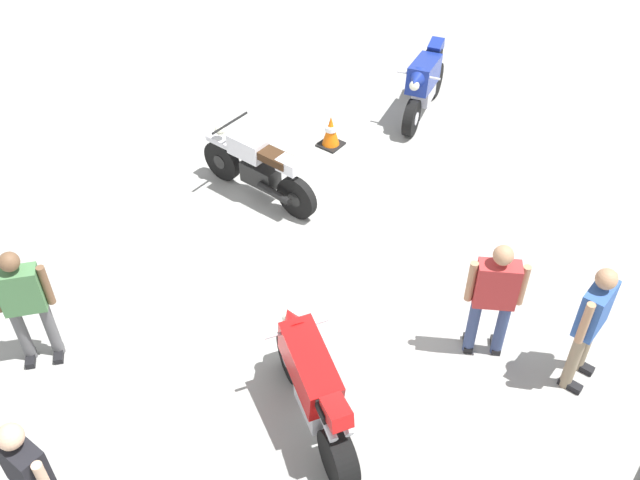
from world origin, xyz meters
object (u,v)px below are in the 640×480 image
(person_in_blue_shirt, at_px, (591,320))
(motorcycle_silver_cruiser, at_px, (258,168))
(person_in_red_shirt, at_px, (494,295))
(person_in_black_shirt, at_px, (31,476))
(traffic_cone, at_px, (331,131))
(motorcycle_red_sportbike, at_px, (313,386))
(person_in_green_shirt, at_px, (25,301))
(motorcycle_blue_sportbike, at_px, (424,83))

(person_in_blue_shirt, bearing_deg, motorcycle_silver_cruiser, 177.73)
(person_in_red_shirt, height_order, person_in_black_shirt, person_in_black_shirt)
(person_in_red_shirt, distance_m, traffic_cone, 4.63)
(motorcycle_red_sportbike, distance_m, traffic_cone, 5.21)
(motorcycle_silver_cruiser, xyz_separation_m, person_in_green_shirt, (3.77, -0.04, 0.38))
(motorcycle_red_sportbike, xyz_separation_m, motorcycle_blue_sportbike, (-5.99, -2.29, 0.00))
(person_in_black_shirt, distance_m, person_in_blue_shirt, 5.63)
(motorcycle_silver_cruiser, xyz_separation_m, person_in_blue_shirt, (0.35, 4.96, 0.42))
(person_in_black_shirt, bearing_deg, motorcycle_red_sportbike, -25.79)
(motorcycle_red_sportbike, bearing_deg, traffic_cone, -24.21)
(motorcycle_silver_cruiser, bearing_deg, person_in_green_shirt, 90.44)
(motorcycle_silver_cruiser, relative_size, traffic_cone, 3.95)
(person_in_red_shirt, bearing_deg, motorcycle_silver_cruiser, 49.74)
(person_in_green_shirt, height_order, traffic_cone, person_in_green_shirt)
(motorcycle_red_sportbike, xyz_separation_m, person_in_green_shirt, (1.19, -3.03, 0.30))
(motorcycle_red_sportbike, bearing_deg, person_in_black_shirt, 95.27)
(person_in_red_shirt, distance_m, person_in_green_shirt, 5.10)
(person_in_blue_shirt, height_order, traffic_cone, person_in_blue_shirt)
(motorcycle_red_sportbike, relative_size, traffic_cone, 3.33)
(motorcycle_red_sportbike, distance_m, person_in_black_shirt, 2.73)
(motorcycle_red_sportbike, relative_size, person_in_blue_shirt, 1.07)
(motorcycle_blue_sportbike, bearing_deg, person_in_red_shirt, 23.36)
(person_in_blue_shirt, bearing_deg, motorcycle_blue_sportbike, 140.35)
(motorcycle_silver_cruiser, bearing_deg, traffic_cone, -90.31)
(person_in_black_shirt, bearing_deg, person_in_green_shirt, 56.11)
(person_in_black_shirt, xyz_separation_m, traffic_cone, (-6.72, -1.77, -0.69))
(person_in_red_shirt, relative_size, person_in_green_shirt, 1.02)
(person_in_red_shirt, xyz_separation_m, person_in_black_shirt, (4.38, -2.17, 0.03))
(person_in_green_shirt, distance_m, traffic_cone, 5.51)
(motorcycle_red_sportbike, bearing_deg, motorcycle_silver_cruiser, -9.59)
(motorcycle_blue_sportbike, relative_size, person_in_black_shirt, 1.15)
(motorcycle_silver_cruiser, height_order, traffic_cone, motorcycle_silver_cruiser)
(person_in_red_shirt, xyz_separation_m, person_in_blue_shirt, (-0.29, 0.98, 0.01))
(person_in_red_shirt, bearing_deg, motorcycle_blue_sportbike, 7.85)
(motorcycle_blue_sportbike, xyz_separation_m, motorcycle_silver_cruiser, (3.41, -0.70, -0.07))
(person_in_blue_shirt, bearing_deg, person_in_black_shirt, -122.29)
(motorcycle_silver_cruiser, distance_m, person_in_black_shirt, 5.35)
(person_in_red_shirt, relative_size, person_in_black_shirt, 0.98)
(motorcycle_blue_sportbike, relative_size, person_in_red_shirt, 1.18)
(motorcycle_blue_sportbike, distance_m, person_in_blue_shirt, 5.69)
(motorcycle_red_sportbike, height_order, motorcycle_silver_cruiser, motorcycle_red_sportbike)
(motorcycle_blue_sportbike, relative_size, motorcycle_silver_cruiser, 0.92)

